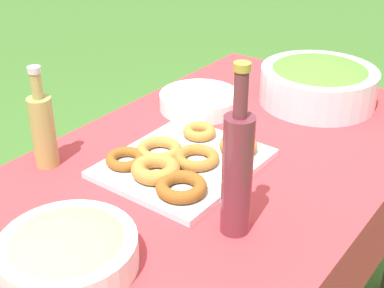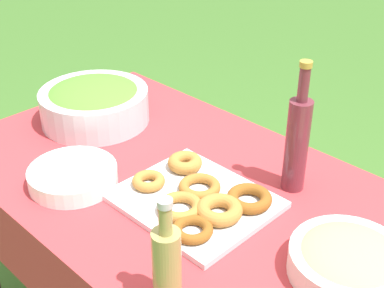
# 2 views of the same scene
# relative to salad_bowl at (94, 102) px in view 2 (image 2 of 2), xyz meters

# --- Properties ---
(picnic_table) EXTENTS (1.44, 0.81, 0.76)m
(picnic_table) POSITION_rel_salad_bowl_xyz_m (-0.49, 0.05, -0.17)
(picnic_table) COLOR #B73338
(picnic_table) RESTS_ON ground_plane
(salad_bowl) EXTENTS (0.35, 0.35, 0.13)m
(salad_bowl) POSITION_rel_salad_bowl_xyz_m (0.00, 0.00, 0.00)
(salad_bowl) COLOR silver
(salad_bowl) RESTS_ON picnic_table
(pasta_bowl) EXTENTS (0.26, 0.26, 0.08)m
(pasta_bowl) POSITION_rel_salad_bowl_xyz_m (-0.97, 0.04, -0.03)
(pasta_bowl) COLOR silver
(pasta_bowl) RESTS_ON picnic_table
(donut_platter) EXTENTS (0.39, 0.34, 0.05)m
(donut_platter) POSITION_rel_salad_bowl_xyz_m (-0.56, 0.09, -0.05)
(donut_platter) COLOR silver
(donut_platter) RESTS_ON picnic_table
(plate_stack) EXTENTS (0.24, 0.24, 0.05)m
(plate_stack) POSITION_rel_salad_bowl_xyz_m (-0.25, 0.26, -0.04)
(plate_stack) COLOR white
(plate_stack) RESTS_ON picnic_table
(olive_oil_bottle) EXTENTS (0.06, 0.06, 0.26)m
(olive_oil_bottle) POSITION_rel_salad_bowl_xyz_m (-0.75, 0.37, 0.03)
(olive_oil_bottle) COLOR #998E4C
(olive_oil_bottle) RESTS_ON picnic_table
(wine_bottle) EXTENTS (0.06, 0.06, 0.36)m
(wine_bottle) POSITION_rel_salad_bowl_xyz_m (-0.69, -0.14, 0.08)
(wine_bottle) COLOR maroon
(wine_bottle) RESTS_ON picnic_table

